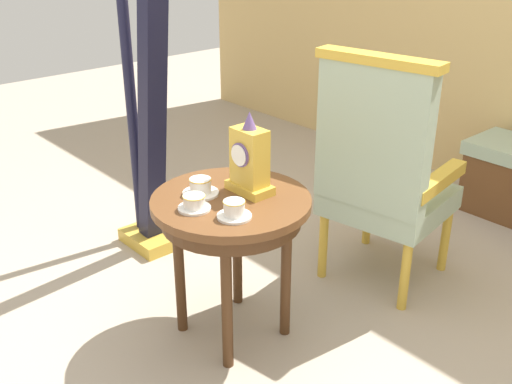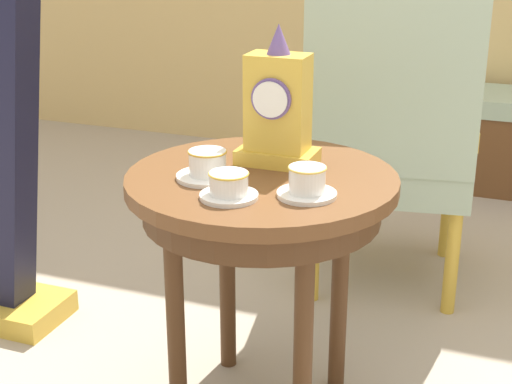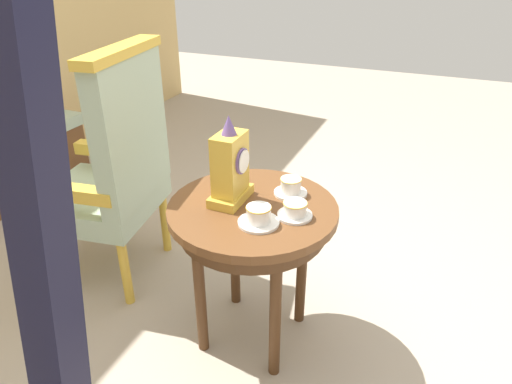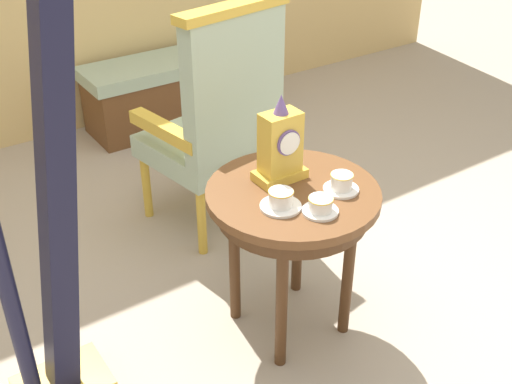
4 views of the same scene
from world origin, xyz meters
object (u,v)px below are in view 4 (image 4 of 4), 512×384
mantel_clock (280,147)px  armchair (218,118)px  harp (41,235)px  side_table (292,209)px  teacup_left (281,200)px  window_bench (170,91)px  teacup_right (320,206)px  teacup_center (341,183)px

mantel_clock → armchair: bearing=78.0°
mantel_clock → harp: harp is taller
side_table → mantel_clock: bearing=85.9°
side_table → teacup_left: size_ratio=4.40×
side_table → armchair: bearing=79.0°
teacup_left → window_bench: size_ratio=0.13×
teacup_right → mantel_clock: (0.02, 0.26, 0.11)m
window_bench → teacup_center: bearing=-100.0°
mantel_clock → armchair: 0.72m
mantel_clock → window_bench: mantel_clock is taller
side_table → teacup_right: size_ratio=5.08×
side_table → teacup_left: teacup_left is taller
teacup_right → harp: (-0.85, 0.33, 0.03)m
teacup_right → teacup_left: bearing=133.2°
armchair → harp: 1.18m
harp → mantel_clock: bearing=-4.5°
armchair → window_bench: 1.33m
teacup_left → harp: 0.79m
teacup_right → mantel_clock: size_ratio=0.38×
teacup_left → teacup_right: bearing=-46.8°
teacup_left → armchair: (0.26, 0.84, -0.08)m
side_table → mantel_clock: mantel_clock is taller
teacup_left → armchair: size_ratio=0.13×
armchair → mantel_clock: bearing=-102.0°
teacup_center → side_table: bearing=144.6°
teacup_center → window_bench: size_ratio=0.12×
window_bench → harp: bearing=-126.8°
teacup_left → mantel_clock: size_ratio=0.43×
side_table → teacup_left: 0.17m
harp → window_bench: 2.34m
mantel_clock → armchair: armchair is taller
teacup_left → window_bench: teacup_left is taller
side_table → window_bench: size_ratio=0.57×
teacup_right → window_bench: bearing=76.4°
teacup_right → window_bench: teacup_right is taller
teacup_left → harp: bearing=163.2°
teacup_center → armchair: size_ratio=0.11×
teacup_center → harp: (-1.00, 0.26, 0.02)m
mantel_clock → window_bench: (0.50, 1.90, -0.55)m
side_table → mantel_clock: 0.24m
side_table → window_bench: (0.51, 1.99, -0.34)m
teacup_left → teacup_center: (0.25, -0.03, 0.00)m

